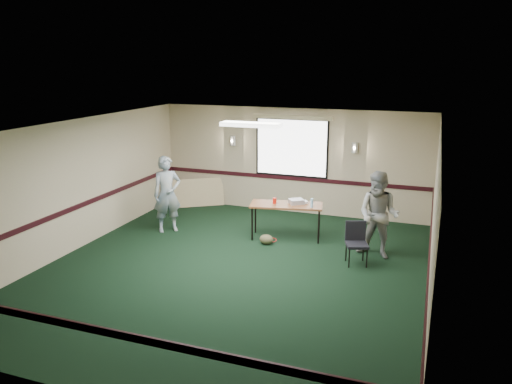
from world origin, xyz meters
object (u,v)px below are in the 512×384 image
(conference_chair, at_px, (356,239))
(person_left, at_px, (167,194))
(projector, at_px, (296,201))
(folding_table, at_px, (286,207))
(person_right, at_px, (379,215))

(conference_chair, relative_size, person_left, 0.47)
(conference_chair, bearing_deg, projector, 126.52)
(folding_table, bearing_deg, person_right, -23.15)
(conference_chair, relative_size, person_right, 0.47)
(projector, xyz_separation_m, person_left, (-2.91, -0.56, 0.04))
(conference_chair, height_order, person_left, person_left)
(folding_table, height_order, projector, projector)
(person_left, bearing_deg, projector, -30.39)
(folding_table, distance_m, person_right, 2.08)
(conference_chair, bearing_deg, person_left, 154.63)
(projector, bearing_deg, person_right, -50.67)
(conference_chair, distance_m, person_right, 0.70)
(conference_chair, distance_m, person_left, 4.44)
(person_right, bearing_deg, folding_table, -177.61)
(projector, bearing_deg, conference_chair, -68.43)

